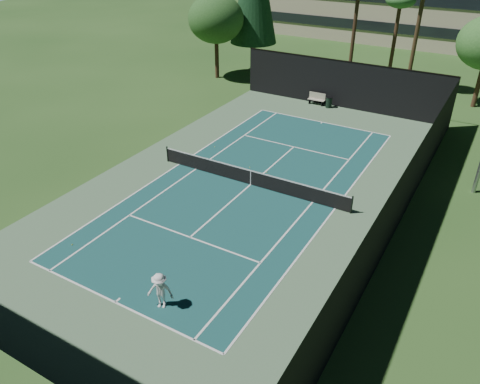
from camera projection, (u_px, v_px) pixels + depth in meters
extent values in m
plane|color=#29501E|center=(251.00, 185.00, 28.86)|extent=(160.00, 160.00, 0.00)
cube|color=#517351|center=(251.00, 185.00, 28.86)|extent=(18.00, 32.00, 0.01)
cube|color=#174A49|center=(251.00, 185.00, 28.85)|extent=(10.97, 23.77, 0.01)
cube|color=white|center=(115.00, 302.00, 20.00)|extent=(10.97, 0.10, 0.01)
cube|color=white|center=(322.00, 122.00, 37.70)|extent=(10.97, 0.10, 0.01)
cube|color=white|center=(190.00, 237.00, 24.08)|extent=(8.23, 0.10, 0.01)
cube|color=white|center=(294.00, 147.00, 33.61)|extent=(8.23, 0.10, 0.01)
cube|color=white|center=(179.00, 164.00, 31.24)|extent=(0.10, 23.77, 0.01)
cube|color=white|center=(335.00, 209.00, 26.46)|extent=(0.10, 23.77, 0.01)
cube|color=white|center=(196.00, 169.00, 30.64)|extent=(0.10, 23.77, 0.01)
cube|color=white|center=(312.00, 202.00, 27.06)|extent=(0.10, 23.77, 0.01)
cube|color=white|center=(251.00, 185.00, 28.85)|extent=(0.10, 12.80, 0.01)
cube|color=white|center=(118.00, 300.00, 20.11)|extent=(0.10, 0.30, 0.01)
cube|color=white|center=(322.00, 123.00, 37.59)|extent=(0.10, 0.30, 0.01)
cylinder|color=black|center=(167.00, 154.00, 31.37)|extent=(0.10, 0.10, 1.10)
cylinder|color=black|center=(352.00, 205.00, 25.79)|extent=(0.10, 0.10, 1.10)
cube|color=black|center=(251.00, 178.00, 28.61)|extent=(12.80, 0.02, 0.92)
cube|color=white|center=(251.00, 171.00, 28.36)|extent=(12.80, 0.04, 0.07)
cube|color=white|center=(251.00, 178.00, 28.61)|extent=(0.05, 0.03, 0.92)
cube|color=black|center=(342.00, 85.00, 39.76)|extent=(18.00, 0.04, 4.00)
cube|color=black|center=(23.00, 333.00, 15.93)|extent=(18.00, 0.04, 4.00)
cube|color=black|center=(404.00, 195.00, 23.93)|extent=(0.04, 32.00, 4.00)
cube|color=black|center=(135.00, 126.00, 31.77)|extent=(0.04, 32.00, 4.00)
cube|color=black|center=(345.00, 61.00, 38.75)|extent=(18.00, 0.06, 0.06)
imported|color=white|center=(160.00, 291.00, 19.37)|extent=(1.28, 1.00, 1.74)
sphere|color=#B3CA2E|center=(72.00, 245.00, 23.50)|extent=(0.07, 0.07, 0.07)
sphere|color=#CAE133|center=(250.00, 167.00, 30.81)|extent=(0.07, 0.07, 0.07)
sphere|color=#C1D430|center=(267.00, 172.00, 30.22)|extent=(0.07, 0.07, 0.07)
sphere|color=yellow|center=(215.00, 147.00, 33.59)|extent=(0.06, 0.06, 0.06)
cube|color=#BCB19C|center=(316.00, 100.00, 41.07)|extent=(1.50, 0.45, 0.05)
cube|color=beige|center=(317.00, 96.00, 41.07)|extent=(1.50, 0.06, 0.55)
cube|color=black|center=(310.00, 101.00, 41.45)|extent=(0.06, 0.40, 0.42)
cube|color=black|center=(322.00, 103.00, 40.93)|extent=(0.06, 0.40, 0.42)
cylinder|color=black|center=(329.00, 103.00, 40.44)|extent=(0.52, 0.52, 0.90)
cylinder|color=black|center=(329.00, 97.00, 40.20)|extent=(0.56, 0.56, 0.05)
cylinder|color=#4D3821|center=(253.00, 54.00, 49.56)|extent=(0.50, 0.50, 3.60)
cylinder|color=#412B1C|center=(353.00, 37.00, 45.44)|extent=(0.36, 0.36, 8.55)
cylinder|color=#492F1F|center=(394.00, 42.00, 45.63)|extent=(0.36, 0.36, 7.65)
ellipsoid|color=#2C602B|center=(401.00, 0.00, 43.70)|extent=(2.80, 2.80, 1.54)
cylinder|color=#49331F|center=(415.00, 44.00, 41.97)|extent=(0.36, 0.36, 9.00)
cylinder|color=#4E3221|center=(478.00, 87.00, 40.00)|extent=(0.40, 0.40, 3.52)
cylinder|color=#4D3221|center=(217.00, 59.00, 47.41)|extent=(0.40, 0.40, 3.74)
ellipsoid|color=#285521|center=(216.00, 19.00, 45.44)|extent=(5.44, 5.44, 4.62)
cube|color=#BDAE92|center=(422.00, 9.00, 61.09)|extent=(40.00, 12.00, 8.00)
cube|color=black|center=(409.00, 30.00, 57.40)|extent=(38.00, 0.15, 1.20)
cube|color=black|center=(414.00, 0.00, 55.68)|extent=(38.00, 0.15, 1.20)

